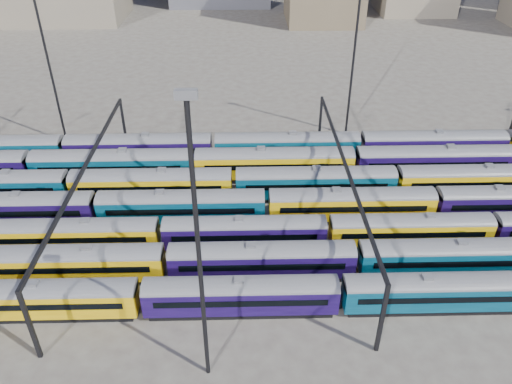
{
  "coord_description": "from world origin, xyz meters",
  "views": [
    {
      "loc": [
        -1.56,
        -49.79,
        36.34
      ],
      "look_at": [
        -0.3,
        1.85,
        3.0
      ],
      "focal_mm": 35.0,
      "sensor_mm": 36.0,
      "label": 1
    }
  ],
  "objects_px": {
    "rake_1": "(166,259)",
    "rake_2": "(328,228)",
    "rake_0": "(241,293)",
    "mast_2": "(198,245)"
  },
  "relations": [
    {
      "from": "rake_2",
      "to": "rake_1",
      "type": "bearing_deg",
      "value": -164.13
    },
    {
      "from": "rake_1",
      "to": "rake_2",
      "type": "relative_size",
      "value": 1.06
    },
    {
      "from": "rake_1",
      "to": "rake_2",
      "type": "xyz_separation_m",
      "value": [
        17.58,
        5.0,
        -0.14
      ]
    },
    {
      "from": "rake_2",
      "to": "mast_2",
      "type": "xyz_separation_m",
      "value": [
        -12.66,
        -17.0,
        11.55
      ]
    },
    {
      "from": "rake_0",
      "to": "mast_2",
      "type": "height_order",
      "value": "mast_2"
    },
    {
      "from": "rake_0",
      "to": "mast_2",
      "type": "bearing_deg",
      "value": -112.07
    },
    {
      "from": "rake_2",
      "to": "mast_2",
      "type": "height_order",
      "value": "mast_2"
    },
    {
      "from": "rake_2",
      "to": "mast_2",
      "type": "distance_m",
      "value": 24.14
    },
    {
      "from": "mast_2",
      "to": "rake_2",
      "type": "bearing_deg",
      "value": 53.33
    },
    {
      "from": "rake_0",
      "to": "rake_1",
      "type": "height_order",
      "value": "rake_1"
    }
  ]
}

